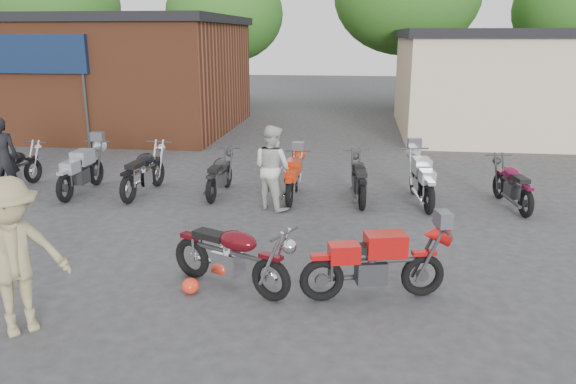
# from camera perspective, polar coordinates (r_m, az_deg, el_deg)

# --- Properties ---
(ground) EXTENTS (90.00, 90.00, 0.00)m
(ground) POSITION_cam_1_polar(r_m,az_deg,el_deg) (8.14, -7.63, -10.56)
(ground) COLOR #333336
(brick_building) EXTENTS (12.00, 8.00, 4.00)m
(brick_building) POSITION_cam_1_polar(r_m,az_deg,el_deg) (23.78, -20.53, 10.92)
(brick_building) COLOR brown
(brick_building) RESTS_ON ground
(stucco_building) EXTENTS (10.00, 8.00, 3.50)m
(stucco_building) POSITION_cam_1_polar(r_m,az_deg,el_deg) (23.05, 24.16, 9.80)
(stucco_building) COLOR #C4A88C
(stucco_building) RESTS_ON ground
(tree_0) EXTENTS (6.56, 6.56, 8.20)m
(tree_0) POSITION_cam_1_polar(r_m,az_deg,el_deg) (33.15, -22.29, 15.48)
(tree_0) COLOR #2A5617
(tree_0) RESTS_ON ground
(tree_1) EXTENTS (5.92, 5.92, 7.40)m
(tree_1) POSITION_cam_1_polar(r_m,az_deg,el_deg) (29.86, -6.38, 15.84)
(tree_1) COLOR #2A5617
(tree_1) RESTS_ON ground
(tree_2) EXTENTS (7.04, 7.04, 8.80)m
(tree_2) POSITION_cam_1_polar(r_m,az_deg,el_deg) (29.11, 11.88, 16.99)
(tree_2) COLOR #2A5617
(tree_2) RESTS_ON ground
(vintage_motorcycle) EXTENTS (2.09, 1.45, 1.16)m
(vintage_motorcycle) POSITION_cam_1_polar(r_m,az_deg,el_deg) (8.12, -5.75, -6.06)
(vintage_motorcycle) COLOR #4B090F
(vintage_motorcycle) RESTS_ON ground
(sportbike) EXTENTS (2.08, 1.11, 1.15)m
(sportbike) POSITION_cam_1_polar(r_m,az_deg,el_deg) (7.91, 8.96, -6.84)
(sportbike) COLOR red
(sportbike) RESTS_ON ground
(helmet) EXTENTS (0.31, 0.31, 0.23)m
(helmet) POSITION_cam_1_polar(r_m,az_deg,el_deg) (8.25, -9.89, -9.37)
(helmet) COLOR red
(helmet) RESTS_ON ground
(person_dark) EXTENTS (0.78, 0.66, 1.84)m
(person_dark) POSITION_cam_1_polar(r_m,az_deg,el_deg) (14.19, -27.02, 3.16)
(person_dark) COLOR black
(person_dark) RESTS_ON ground
(person_light) EXTENTS (1.10, 1.04, 1.79)m
(person_light) POSITION_cam_1_polar(r_m,az_deg,el_deg) (11.77, -1.63, 2.50)
(person_light) COLOR beige
(person_light) RESTS_ON ground
(person_tan) EXTENTS (1.44, 1.42, 1.99)m
(person_tan) POSITION_cam_1_polar(r_m,az_deg,el_deg) (7.58, -26.16, -5.95)
(person_tan) COLOR #92855A
(person_tan) RESTS_ON ground
(row_bike_0) EXTENTS (0.89, 2.00, 1.12)m
(row_bike_0) POSITION_cam_1_polar(r_m,az_deg,el_deg) (14.82, -26.17, 2.31)
(row_bike_0) COLOR black
(row_bike_0) RESTS_ON ground
(row_bike_1) EXTENTS (0.69, 2.05, 1.19)m
(row_bike_1) POSITION_cam_1_polar(r_m,az_deg,el_deg) (13.88, -20.27, 2.29)
(row_bike_1) COLOR #959AA3
(row_bike_1) RESTS_ON ground
(row_bike_2) EXTENTS (0.84, 2.11, 1.20)m
(row_bike_2) POSITION_cam_1_polar(r_m,az_deg,el_deg) (13.34, -14.46, 2.28)
(row_bike_2) COLOR black
(row_bike_2) RESTS_ON ground
(row_bike_3) EXTENTS (0.67, 1.86, 1.07)m
(row_bike_3) POSITION_cam_1_polar(r_m,az_deg,el_deg) (12.98, -6.95, 2.01)
(row_bike_3) COLOR black
(row_bike_3) RESTS_ON ground
(row_bike_4) EXTENTS (0.62, 1.83, 1.06)m
(row_bike_4) POSITION_cam_1_polar(r_m,az_deg,el_deg) (12.55, 0.57, 1.63)
(row_bike_4) COLOR red
(row_bike_4) RESTS_ON ground
(row_bike_5) EXTENTS (0.83, 1.95, 1.10)m
(row_bike_5) POSITION_cam_1_polar(r_m,az_deg,el_deg) (12.51, 7.23, 1.55)
(row_bike_5) COLOR black
(row_bike_5) RESTS_ON ground
(row_bike_6) EXTENTS (0.90, 2.10, 1.18)m
(row_bike_6) POSITION_cam_1_polar(r_m,az_deg,el_deg) (12.54, 13.44, 1.47)
(row_bike_6) COLOR #9A9DA8
(row_bike_6) RESTS_ON ground
(row_bike_7) EXTENTS (0.91, 1.96, 1.09)m
(row_bike_7) POSITION_cam_1_polar(r_m,az_deg,el_deg) (12.87, 21.84, 0.91)
(row_bike_7) COLOR #590B2B
(row_bike_7) RESTS_ON ground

